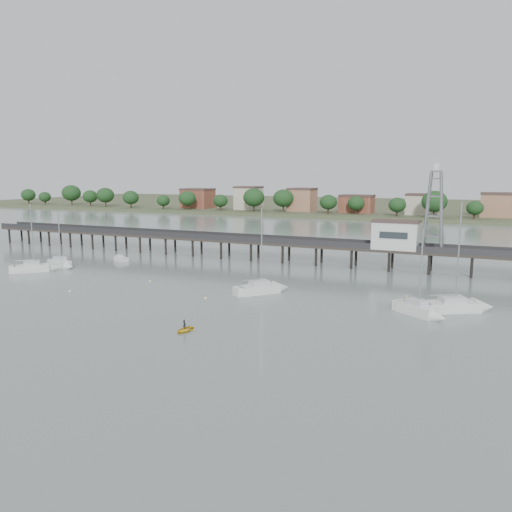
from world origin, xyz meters
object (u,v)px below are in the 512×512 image
at_px(sailboat_d, 463,306).
at_px(pier, 270,243).
at_px(yellow_dinghy, 185,331).
at_px(sailboat_c, 267,288).
at_px(lattice_tower, 434,212).
at_px(sailboat_a, 39,268).
at_px(white_tender, 121,259).
at_px(sailboat_b, 63,264).
at_px(sailboat_f, 423,312).

bearing_deg(sailboat_d, pier, 116.71).
bearing_deg(yellow_dinghy, pier, 106.81).
bearing_deg(sailboat_c, lattice_tower, 0.52).
relative_size(lattice_tower, sailboat_d, 1.03).
xyz_separation_m(sailboat_a, white_tender, (6.42, 15.08, -0.21)).
relative_size(pier, yellow_dinghy, 57.75).
relative_size(pier, sailboat_d, 9.95).
bearing_deg(yellow_dinghy, sailboat_b, 156.18).
relative_size(sailboat_b, sailboat_f, 0.98).
bearing_deg(sailboat_d, lattice_tower, 74.37).
relative_size(sailboat_b, yellow_dinghy, 4.39).
height_order(pier, sailboat_b, sailboat_b).
bearing_deg(yellow_dinghy, lattice_tower, 70.69).
height_order(pier, white_tender, pier).
distance_m(sailboat_d, sailboat_f, 6.57).
distance_m(sailboat_d, yellow_dinghy, 36.08).
bearing_deg(sailboat_c, sailboat_a, 131.42).
relative_size(white_tender, yellow_dinghy, 1.50).
distance_m(lattice_tower, yellow_dinghy, 53.64).
relative_size(lattice_tower, sailboat_f, 1.34).
xyz_separation_m(sailboat_b, yellow_dinghy, (42.42, -24.26, -0.65)).
bearing_deg(sailboat_a, pier, -5.87).
distance_m(lattice_tower, sailboat_c, 35.34).
xyz_separation_m(sailboat_b, sailboat_a, (-1.11, -4.61, -0.01)).
bearing_deg(lattice_tower, yellow_dinghy, -115.26).
bearing_deg(pier, sailboat_b, -145.14).
bearing_deg(pier, sailboat_c, -68.59).
distance_m(lattice_tower, sailboat_d, 28.19).
bearing_deg(sailboat_f, pier, 171.36).
bearing_deg(pier, sailboat_a, -141.07).
distance_m(sailboat_c, sailboat_f, 23.19).
xyz_separation_m(pier, yellow_dinghy, (9.11, -47.46, -3.79)).
bearing_deg(sailboat_d, sailboat_b, 148.93).
bearing_deg(lattice_tower, sailboat_a, -157.13).
distance_m(lattice_tower, sailboat_b, 69.63).
distance_m(sailboat_b, white_tender, 11.75).
bearing_deg(white_tender, sailboat_a, -89.64).
bearing_deg(sailboat_b, sailboat_f, 8.48).
xyz_separation_m(pier, sailboat_f, (33.15, -30.20, -3.14)).
xyz_separation_m(lattice_tower, sailboat_f, (1.65, -30.20, -10.45)).
height_order(pier, sailboat_f, sailboat_f).
bearing_deg(sailboat_a, sailboat_c, -42.82).
bearing_deg(white_tender, sailboat_b, -93.46).
distance_m(sailboat_b, sailboat_a, 4.74).
xyz_separation_m(lattice_tower, yellow_dinghy, (-22.39, -47.46, -11.10)).
distance_m(sailboat_b, yellow_dinghy, 48.87).
bearing_deg(sailboat_f, sailboat_b, -152.32).
bearing_deg(sailboat_a, white_tender, 22.13).
height_order(sailboat_b, yellow_dinghy, sailboat_b).
bearing_deg(yellow_dinghy, sailboat_a, 161.65).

